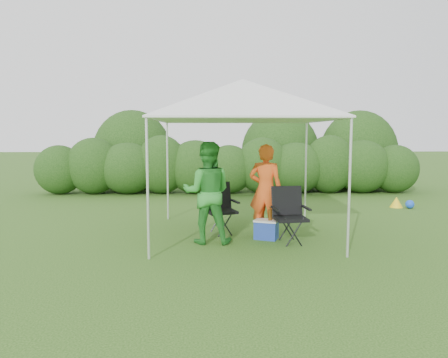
{
  "coord_description": "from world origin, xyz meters",
  "views": [
    {
      "loc": [
        -0.57,
        -7.4,
        1.89
      ],
      "look_at": [
        -0.33,
        0.4,
        1.05
      ],
      "focal_mm": 35.0,
      "sensor_mm": 36.0,
      "label": 1
    }
  ],
  "objects_px": {
    "canopy": "(242,100)",
    "chair_left": "(220,205)",
    "woman": "(207,193)",
    "chair_right": "(289,211)",
    "cooler": "(266,229)",
    "man": "(266,190)"
  },
  "relations": [
    {
      "from": "chair_left",
      "to": "canopy",
      "type": "bearing_deg",
      "value": -43.34
    },
    {
      "from": "chair_left",
      "to": "woman",
      "type": "bearing_deg",
      "value": -124.95
    },
    {
      "from": "cooler",
      "to": "man",
      "type": "bearing_deg",
      "value": 109.03
    },
    {
      "from": "canopy",
      "to": "woman",
      "type": "relative_size",
      "value": 1.79
    },
    {
      "from": "man",
      "to": "canopy",
      "type": "bearing_deg",
      "value": 10.1
    },
    {
      "from": "canopy",
      "to": "chair_right",
      "type": "bearing_deg",
      "value": -34.53
    },
    {
      "from": "man",
      "to": "woman",
      "type": "xyz_separation_m",
      "value": [
        -1.06,
        -0.47,
        0.03
      ]
    },
    {
      "from": "chair_left",
      "to": "woman",
      "type": "xyz_separation_m",
      "value": [
        -0.23,
        -0.74,
        0.33
      ]
    },
    {
      "from": "chair_left",
      "to": "cooler",
      "type": "bearing_deg",
      "value": -50.35
    },
    {
      "from": "chair_right",
      "to": "cooler",
      "type": "distance_m",
      "value": 0.56
    },
    {
      "from": "chair_right",
      "to": "man",
      "type": "height_order",
      "value": "man"
    },
    {
      "from": "chair_right",
      "to": "cooler",
      "type": "xyz_separation_m",
      "value": [
        -0.36,
        0.21,
        -0.37
      ]
    },
    {
      "from": "chair_right",
      "to": "cooler",
      "type": "relative_size",
      "value": 1.95
    },
    {
      "from": "chair_right",
      "to": "chair_left",
      "type": "distance_m",
      "value": 1.39
    },
    {
      "from": "woman",
      "to": "chair_right",
      "type": "bearing_deg",
      "value": -175.97
    },
    {
      "from": "cooler",
      "to": "chair_left",
      "type": "bearing_deg",
      "value": 169.3
    },
    {
      "from": "canopy",
      "to": "chair_left",
      "type": "distance_m",
      "value": 1.98
    },
    {
      "from": "chair_left",
      "to": "cooler",
      "type": "relative_size",
      "value": 1.93
    },
    {
      "from": "chair_left",
      "to": "man",
      "type": "height_order",
      "value": "man"
    },
    {
      "from": "chair_right",
      "to": "cooler",
      "type": "height_order",
      "value": "chair_right"
    },
    {
      "from": "canopy",
      "to": "woman",
      "type": "height_order",
      "value": "canopy"
    },
    {
      "from": "chair_left",
      "to": "cooler",
      "type": "height_order",
      "value": "chair_left"
    }
  ]
}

